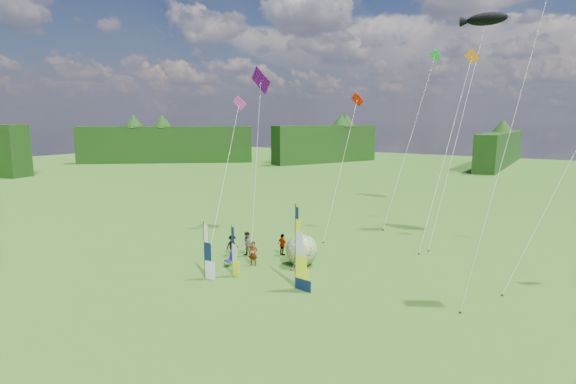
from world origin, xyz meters
The scene contains 19 objects.
ground centered at (0.00, 0.00, 0.00)m, with size 220.00×220.00×0.00m, color #538227.
treeline_ring centered at (0.00, 0.00, 4.00)m, with size 210.00×210.00×8.00m, color black, non-canonical shape.
feather_banner_main centered at (0.63, 2.28, 2.50)m, with size 1.35×0.10×5.00m, color #0A193A, non-canonical shape.
side_banner_left centered at (-4.03, 2.00, 1.62)m, with size 0.91×0.10×3.25m, color #F4FF1E, non-canonical shape.
side_banner_far centered at (-5.18, 0.68, 1.78)m, with size 1.05×0.10×3.57m, color white, non-canonical shape.
bol_inflatable centered at (-1.27, 6.15, 1.11)m, with size 2.22×2.22×2.22m, color navy.
spectator_a centered at (-4.08, 4.34, 0.85)m, with size 0.62×0.40×1.69m, color #66594C.
spectator_b centered at (-5.67, 5.70, 0.94)m, with size 0.91×0.45×1.87m, color #66594C.
spectator_c centered at (-6.74, 5.25, 0.79)m, with size 1.02×0.38×1.59m, color #66594C.
spectator_d centered at (-3.68, 7.39, 0.82)m, with size 0.96×0.39×1.64m, color #66594C.
camp_chair centered at (-5.38, 3.25, 0.48)m, with size 0.56×0.56×0.97m, color navy, non-canonical shape.
kite_whale centered at (5.70, 20.31, 10.43)m, with size 4.55×15.59×20.85m, color black, non-canonical shape.
kite_rainbow_delta centered at (-9.23, 11.71, 7.89)m, with size 8.23×11.10×15.79m, color #F9002A, non-canonical shape.
kite_parafoil centered at (11.10, 6.61, 10.16)m, with size 6.79×9.33×20.32m, color #B81706, non-canonical shape.
small_kite_red centered at (-3.16, 16.03, 6.49)m, with size 3.14×10.29×12.97m, color #F31900, non-canonical shape.
small_kite_orange centered at (5.32, 17.93, 8.24)m, with size 3.17×11.72×16.47m, color orange, non-canonical shape.
small_kite_yellow centered at (13.40, 11.01, 6.82)m, with size 6.93×9.16×13.64m, color #E9F51F, non-canonical shape.
small_kite_pink centered at (-10.78, 9.43, 6.32)m, with size 5.04×9.63×12.64m, color #F737B7, non-canonical shape.
small_kite_green centered at (0.48, 23.61, 8.76)m, with size 3.31×12.01×17.51m, color green, non-canonical shape.
Camera 1 is at (14.20, -19.55, 10.08)m, focal length 28.00 mm.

